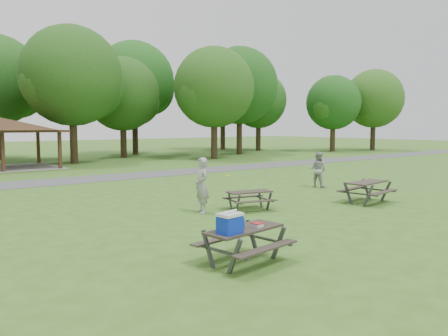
% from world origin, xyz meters
% --- Properties ---
extents(ground, '(160.00, 160.00, 0.00)m').
position_xyz_m(ground, '(0.00, 0.00, 0.00)').
color(ground, '#34601B').
rests_on(ground, ground).
extents(asphalt_path, '(120.00, 3.20, 0.02)m').
position_xyz_m(asphalt_path, '(0.00, 14.00, 0.01)').
color(asphalt_path, '#474649').
rests_on(asphalt_path, ground).
extents(tree_row_e, '(8.40, 8.00, 11.02)m').
position_xyz_m(tree_row_e, '(2.10, 25.03, 6.78)').
color(tree_row_e, '#302115').
rests_on(tree_row_e, ground).
extents(tree_row_f, '(7.35, 7.00, 9.55)m').
position_xyz_m(tree_row_f, '(8.09, 28.53, 5.84)').
color(tree_row_f, black).
rests_on(tree_row_f, ground).
extents(tree_row_g, '(7.77, 7.40, 10.25)m').
position_xyz_m(tree_row_g, '(14.09, 22.03, 6.33)').
color(tree_row_g, black).
rests_on(tree_row_g, ground).
extents(tree_row_h, '(8.61, 8.20, 11.37)m').
position_xyz_m(tree_row_h, '(20.10, 25.53, 7.03)').
color(tree_row_h, '#302015').
rests_on(tree_row_h, ground).
extents(tree_row_i, '(7.14, 6.80, 9.52)m').
position_xyz_m(tree_row_i, '(26.08, 29.03, 5.91)').
color(tree_row_i, black).
rests_on(tree_row_i, ground).
extents(tree_row_j, '(6.72, 6.40, 8.96)m').
position_xyz_m(tree_row_j, '(32.08, 22.53, 5.56)').
color(tree_row_j, '#302215').
rests_on(tree_row_j, ground).
extents(tree_deep_c, '(8.82, 8.40, 11.90)m').
position_xyz_m(tree_deep_c, '(11.10, 32.03, 7.44)').
color(tree_deep_c, black).
rests_on(tree_deep_c, ground).
extents(tree_deep_d, '(8.40, 8.00, 11.27)m').
position_xyz_m(tree_deep_d, '(24.10, 33.53, 7.03)').
color(tree_deep_d, black).
rests_on(tree_deep_d, ground).
extents(tree_flank_right, '(7.56, 7.20, 9.97)m').
position_xyz_m(tree_flank_right, '(38.09, 21.03, 6.15)').
color(tree_flank_right, black).
rests_on(tree_flank_right, ground).
extents(picnic_table_near, '(2.08, 1.76, 1.33)m').
position_xyz_m(picnic_table_near, '(-4.20, -3.17, 0.76)').
color(picnic_table_near, black).
rests_on(picnic_table_near, ground).
extents(picnic_table_middle, '(1.91, 1.68, 0.71)m').
position_xyz_m(picnic_table_middle, '(0.21, 1.49, 0.52)').
color(picnic_table_middle, '#2B241F').
rests_on(picnic_table_middle, ground).
extents(picnic_table_far, '(2.21, 1.86, 0.88)m').
position_xyz_m(picnic_table_far, '(4.94, -0.30, 0.65)').
color(picnic_table_far, '#2F2822').
rests_on(picnic_table_far, ground).
extents(frisbee_in_flight, '(0.27, 0.27, 0.02)m').
position_xyz_m(frisbee_in_flight, '(-0.09, 2.39, 1.21)').
color(frisbee_in_flight, yellow).
rests_on(frisbee_in_flight, ground).
extents(frisbee_thrower, '(0.62, 0.81, 1.96)m').
position_xyz_m(frisbee_thrower, '(-1.48, 2.12, 0.98)').
color(frisbee_thrower, gray).
rests_on(frisbee_thrower, ground).
extents(frisbee_catcher, '(0.83, 0.98, 1.78)m').
position_xyz_m(frisbee_catcher, '(6.82, 3.78, 0.89)').
color(frisbee_catcher, '#939395').
rests_on(frisbee_catcher, ground).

